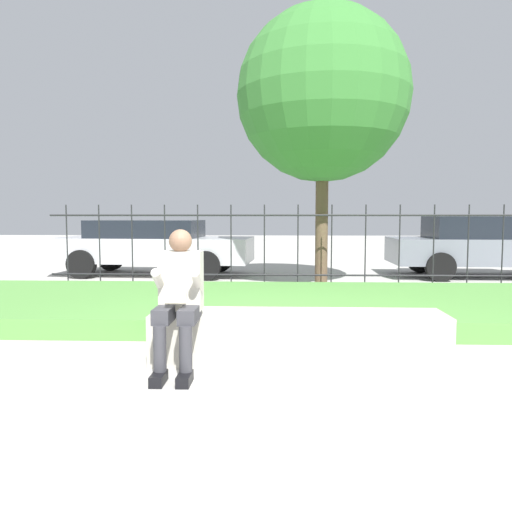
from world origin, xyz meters
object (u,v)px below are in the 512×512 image
person_seated_reader (179,294)px  car_parked_right (491,245)px  car_parked_left (152,245)px  stone_bench (298,340)px  tree_behind_fence (323,96)px

person_seated_reader → car_parked_right: (5.75, 7.10, 0.03)m
car_parked_left → stone_bench: bearing=-61.6°
person_seated_reader → tree_behind_fence: tree_behind_fence is taller
car_parked_left → person_seated_reader: bearing=-70.2°
person_seated_reader → tree_behind_fence: bearing=71.6°
stone_bench → tree_behind_fence: tree_behind_fence is taller
stone_bench → tree_behind_fence: 6.05m
car_parked_left → tree_behind_fence: size_ratio=0.88×
car_parked_left → car_parked_right: car_parked_right is taller
person_seated_reader → tree_behind_fence: 6.27m
car_parked_left → tree_behind_fence: (3.78, -1.94, 2.95)m
person_seated_reader → car_parked_right: size_ratio=0.28×
car_parked_right → tree_behind_fence: tree_behind_fence is taller
person_seated_reader → car_parked_right: bearing=51.0°
person_seated_reader → tree_behind_fence: size_ratio=0.24×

